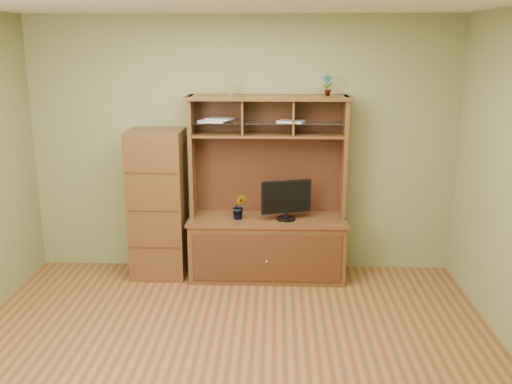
{
  "coord_description": "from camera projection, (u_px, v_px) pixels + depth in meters",
  "views": [
    {
      "loc": [
        0.36,
        -3.96,
        2.41
      ],
      "look_at": [
        0.17,
        1.2,
        1.06
      ],
      "focal_mm": 40.0,
      "sensor_mm": 36.0,
      "label": 1
    }
  ],
  "objects": [
    {
      "name": "reed_diffuser",
      "position": [
        229.0,
        83.0,
        5.69
      ],
      "size": [
        0.06,
        0.06,
        0.32
      ],
      "color": "silver",
      "rests_on": "media_hutch"
    },
    {
      "name": "monitor",
      "position": [
        286.0,
        199.0,
        5.81
      ],
      "size": [
        0.51,
        0.2,
        0.41
      ],
      "rotation": [
        0.0,
        0.0,
        0.29
      ],
      "color": "black",
      "rests_on": "media_hutch"
    },
    {
      "name": "orchid_plant",
      "position": [
        239.0,
        207.0,
        5.84
      ],
      "size": [
        0.15,
        0.12,
        0.27
      ],
      "primitive_type": "imported",
      "rotation": [
        0.0,
        0.0,
        -0.01
      ],
      "color": "#22551D",
      "rests_on": "media_hutch"
    },
    {
      "name": "side_cabinet",
      "position": [
        158.0,
        204.0,
        5.96
      ],
      "size": [
        0.56,
        0.51,
        1.56
      ],
      "color": "#402612",
      "rests_on": "room"
    },
    {
      "name": "media_hutch",
      "position": [
        267.0,
        229.0,
        5.98
      ],
      "size": [
        1.66,
        0.61,
        1.9
      ],
      "color": "#402612",
      "rests_on": "room"
    },
    {
      "name": "magazines",
      "position": [
        241.0,
        120.0,
        5.78
      ],
      "size": [
        1.1,
        0.27,
        0.04
      ],
      "color": "silver",
      "rests_on": "media_hutch"
    },
    {
      "name": "top_plant",
      "position": [
        328.0,
        85.0,
        5.66
      ],
      "size": [
        0.12,
        0.09,
        0.21
      ],
      "primitive_type": "imported",
      "rotation": [
        0.0,
        0.0,
        -0.09
      ],
      "color": "#255D20",
      "rests_on": "media_hutch"
    },
    {
      "name": "room",
      "position": [
        226.0,
        194.0,
        4.11
      ],
      "size": [
        4.54,
        4.04,
        2.74
      ],
      "color": "brown",
      "rests_on": "ground"
    }
  ]
}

